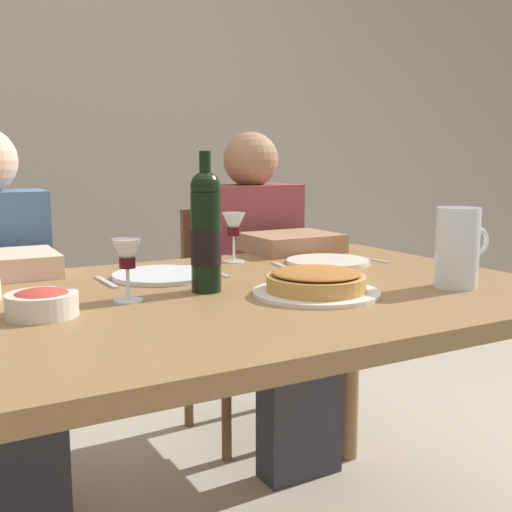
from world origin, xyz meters
name	(u,v)px	position (x,y,z in m)	size (l,w,h in m)	color
back_wall	(44,89)	(0.00, 2.04, 1.40)	(8.00, 0.10, 2.80)	#A3998E
dining_table	(236,329)	(0.00, 0.00, 0.67)	(1.50, 1.00, 0.76)	olive
wine_bottle	(206,232)	(-0.07, 0.03, 0.90)	(0.07, 0.07, 0.32)	black
water_pitcher	(457,252)	(0.48, -0.23, 0.85)	(0.16, 0.10, 0.19)	silver
baked_tart	(316,283)	(0.14, -0.13, 0.79)	(0.29, 0.29, 0.06)	white
salad_bowl	(42,302)	(-0.45, -0.03, 0.79)	(0.14, 0.14, 0.06)	silver
wine_glass_left_diner	(127,258)	(-0.26, 0.01, 0.86)	(0.06, 0.06, 0.14)	silver
wine_glass_right_diner	(234,227)	(0.18, 0.36, 0.87)	(0.07, 0.07, 0.15)	silver
dinner_plate_left_setting	(163,275)	(-0.09, 0.24, 0.77)	(0.26, 0.26, 0.01)	silver
dinner_plate_right_setting	(328,261)	(0.41, 0.21, 0.77)	(0.24, 0.24, 0.01)	silver
fork_left_setting	(106,282)	(-0.24, 0.24, 0.76)	(0.16, 0.01, 0.01)	silver
knife_left_setting	(215,271)	(0.06, 0.24, 0.76)	(0.18, 0.01, 0.01)	silver
knife_right_setting	(368,259)	(0.56, 0.21, 0.76)	(0.18, 0.01, 0.01)	silver
spoon_right_setting	(284,267)	(0.26, 0.21, 0.76)	(0.16, 0.01, 0.01)	silver
chair_right	(236,305)	(0.45, 0.86, 0.50)	(0.40, 0.40, 0.87)	brown
diner_right	(266,285)	(0.45, 0.62, 0.62)	(0.34, 0.50, 1.16)	#8E3D42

